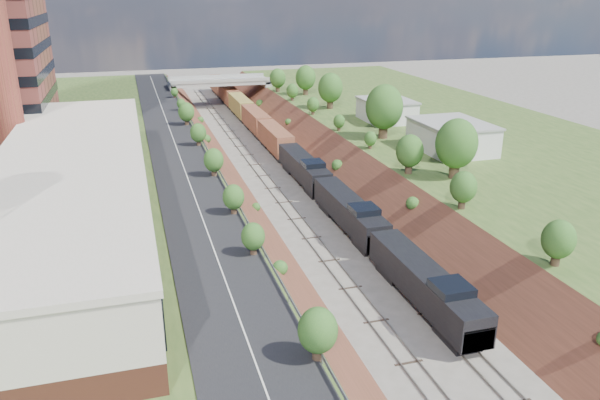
# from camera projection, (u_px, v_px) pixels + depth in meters

# --- Properties ---
(platform_left) EXTENTS (44.00, 180.00, 5.00)m
(platform_left) POSITION_uv_depth(u_px,v_px,m) (51.00, 184.00, 79.91)
(platform_left) COLOR #365121
(platform_left) RESTS_ON ground
(platform_right) EXTENTS (44.00, 180.00, 5.00)m
(platform_right) POSITION_uv_depth(u_px,v_px,m) (475.00, 149.00, 97.36)
(platform_right) COLOR #365121
(platform_right) RESTS_ON ground
(embankment_left) EXTENTS (10.00, 180.00, 10.00)m
(embankment_left) POSITION_uv_depth(u_px,v_px,m) (213.00, 187.00, 86.58)
(embankment_left) COLOR brown
(embankment_left) RESTS_ON ground
(embankment_right) EXTENTS (10.00, 180.00, 10.00)m
(embankment_right) POSITION_uv_depth(u_px,v_px,m) (351.00, 174.00, 92.39)
(embankment_right) COLOR brown
(embankment_right) RESTS_ON ground
(rail_left_track) EXTENTS (1.58, 180.00, 0.18)m
(rail_left_track) POSITION_uv_depth(u_px,v_px,m) (268.00, 181.00, 88.77)
(rail_left_track) COLOR gray
(rail_left_track) RESTS_ON ground
(rail_right_track) EXTENTS (1.58, 180.00, 0.18)m
(rail_right_track) POSITION_uv_depth(u_px,v_px,m) (301.00, 178.00, 90.14)
(rail_right_track) COLOR gray
(rail_right_track) RESTS_ON ground
(road) EXTENTS (8.00, 180.00, 0.10)m
(road) POSITION_uv_depth(u_px,v_px,m) (179.00, 156.00, 83.68)
(road) COLOR black
(road) RESTS_ON platform_left
(guardrail) EXTENTS (0.10, 171.00, 0.70)m
(guardrail) POSITION_uv_depth(u_px,v_px,m) (208.00, 151.00, 84.41)
(guardrail) COLOR #99999E
(guardrail) RESTS_ON platform_left
(commercial_building) EXTENTS (14.30, 62.30, 7.00)m
(commercial_building) POSITION_uv_depth(u_px,v_px,m) (73.00, 188.00, 59.34)
(commercial_building) COLOR brown
(commercial_building) RESTS_ON platform_left
(overpass) EXTENTS (24.50, 8.30, 7.40)m
(overpass) POSITION_uv_depth(u_px,v_px,m) (220.00, 87.00, 143.80)
(overpass) COLOR gray
(overpass) RESTS_ON ground
(white_building_near) EXTENTS (9.00, 12.00, 4.00)m
(white_building_near) POSITION_uv_depth(u_px,v_px,m) (452.00, 137.00, 86.10)
(white_building_near) COLOR silver
(white_building_near) RESTS_ON platform_right
(white_building_far) EXTENTS (8.00, 10.00, 3.60)m
(white_building_far) POSITION_uv_depth(u_px,v_px,m) (387.00, 111.00, 105.90)
(white_building_far) COLOR silver
(white_building_far) RESTS_ON platform_right
(tree_right_large) EXTENTS (5.25, 5.25, 7.61)m
(tree_right_large) POSITION_uv_depth(u_px,v_px,m) (457.00, 144.00, 72.74)
(tree_right_large) COLOR #473323
(tree_right_large) RESTS_ON platform_right
(tree_left_crest) EXTENTS (2.45, 2.45, 3.55)m
(tree_left_crest) POSITION_uv_depth(u_px,v_px,m) (270.00, 255.00, 47.86)
(tree_left_crest) COLOR #473323
(tree_left_crest) RESTS_ON platform_left
(freight_train) EXTENTS (3.03, 138.26, 4.55)m
(freight_train) POSITION_uv_depth(u_px,v_px,m) (267.00, 131.00, 109.64)
(freight_train) COLOR black
(freight_train) RESTS_ON ground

